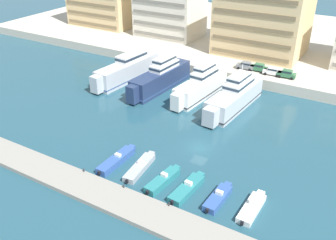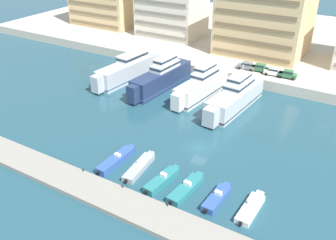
# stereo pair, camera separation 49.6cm
# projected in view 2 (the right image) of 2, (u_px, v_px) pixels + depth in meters

# --- Properties ---
(ground_plane) EXTENTS (400.00, 400.00, 0.00)m
(ground_plane) POSITION_uv_depth(u_px,v_px,m) (199.00, 148.00, 62.41)
(ground_plane) COLOR #234C5B
(quay_promenade) EXTENTS (180.00, 70.00, 2.35)m
(quay_promenade) POSITION_uv_depth(u_px,v_px,m) (297.00, 43.00, 109.59)
(quay_promenade) COLOR beige
(quay_promenade) RESTS_ON ground
(pier_dock) EXTENTS (120.00, 5.10, 0.65)m
(pier_dock) POSITION_uv_depth(u_px,v_px,m) (138.00, 210.00, 48.88)
(pier_dock) COLOR gray
(pier_dock) RESTS_ON ground
(yacht_silver_far_left) EXTENTS (5.69, 21.73, 7.76)m
(yacht_silver_far_left) POSITION_uv_depth(u_px,v_px,m) (128.00, 69.00, 87.47)
(yacht_silver_far_left) COLOR silver
(yacht_silver_far_left) RESTS_ON ground
(yacht_navy_left) EXTENTS (5.21, 20.79, 8.77)m
(yacht_navy_left) POSITION_uv_depth(u_px,v_px,m) (161.00, 77.00, 82.60)
(yacht_navy_left) COLOR navy
(yacht_navy_left) RESTS_ON ground
(yacht_white_mid_left) EXTENTS (5.34, 18.92, 8.52)m
(yacht_white_mid_left) POSITION_uv_depth(u_px,v_px,m) (201.00, 85.00, 79.08)
(yacht_white_mid_left) COLOR white
(yacht_white_mid_left) RESTS_ON ground
(yacht_silver_center_left) EXTENTS (5.89, 20.49, 8.46)m
(yacht_silver_center_left) POSITION_uv_depth(u_px,v_px,m) (235.00, 97.00, 74.22)
(yacht_silver_center_left) COLOR silver
(yacht_silver_center_left) RESTS_ON ground
(motorboat_blue_far_left) EXTENTS (1.89, 8.68, 1.46)m
(motorboat_blue_far_left) POSITION_uv_depth(u_px,v_px,m) (116.00, 160.00, 58.46)
(motorboat_blue_far_left) COLOR #33569E
(motorboat_blue_far_left) RESTS_ON ground
(motorboat_grey_left) EXTENTS (2.55, 8.38, 1.35)m
(motorboat_grey_left) POSITION_uv_depth(u_px,v_px,m) (139.00, 167.00, 56.94)
(motorboat_grey_left) COLOR #9EA3A8
(motorboat_grey_left) RESTS_ON ground
(motorboat_teal_mid_left) EXTENTS (2.34, 7.53, 1.58)m
(motorboat_teal_mid_left) POSITION_uv_depth(u_px,v_px,m) (162.00, 180.00, 53.94)
(motorboat_teal_mid_left) COLOR teal
(motorboat_teal_mid_left) RESTS_ON ground
(motorboat_teal_center_left) EXTENTS (2.45, 8.00, 1.43)m
(motorboat_teal_center_left) POSITION_uv_depth(u_px,v_px,m) (186.00, 188.00, 52.46)
(motorboat_teal_center_left) COLOR teal
(motorboat_teal_center_left) RESTS_ON ground
(motorboat_blue_center) EXTENTS (2.00, 6.87, 1.43)m
(motorboat_blue_center) POSITION_uv_depth(u_px,v_px,m) (217.00, 198.00, 50.66)
(motorboat_blue_center) COLOR #33569E
(motorboat_blue_center) RESTS_ON ground
(motorboat_white_center_right) EXTENTS (2.07, 7.32, 1.41)m
(motorboat_white_center_right) POSITION_uv_depth(u_px,v_px,m) (251.00, 208.00, 48.95)
(motorboat_white_center_right) COLOR white
(motorboat_white_center_right) RESTS_ON ground
(car_grey_far_left) EXTENTS (4.19, 2.11, 1.80)m
(car_grey_far_left) POSITION_uv_depth(u_px,v_px,m) (247.00, 66.00, 87.29)
(car_grey_far_left) COLOR slate
(car_grey_far_left) RESTS_ON quay_promenade
(car_green_left) EXTENTS (4.10, 1.92, 1.80)m
(car_green_left) POSITION_uv_depth(u_px,v_px,m) (260.00, 67.00, 86.17)
(car_green_left) COLOR #2D6642
(car_green_left) RESTS_ON quay_promenade
(car_white_mid_left) EXTENTS (4.15, 2.02, 1.80)m
(car_white_mid_left) POSITION_uv_depth(u_px,v_px,m) (274.00, 71.00, 84.03)
(car_white_mid_left) COLOR white
(car_white_mid_left) RESTS_ON quay_promenade
(car_green_center_left) EXTENTS (4.19, 2.10, 1.80)m
(car_green_center_left) POSITION_uv_depth(u_px,v_px,m) (288.00, 74.00, 82.65)
(car_green_center_left) COLOR #2D6642
(car_green_center_left) RESTS_ON quay_promenade
(apartment_block_left) EXTENTS (18.54, 13.41, 20.64)m
(apartment_block_left) POSITION_uv_depth(u_px,v_px,m) (172.00, 3.00, 108.54)
(apartment_block_left) COLOR silver
(apartment_block_left) RESTS_ON quay_promenade
(apartment_block_mid_left) EXTENTS (21.80, 18.02, 19.05)m
(apartment_block_mid_left) POSITION_uv_depth(u_px,v_px,m) (265.00, 19.00, 94.99)
(apartment_block_mid_left) COLOR #E0BC84
(apartment_block_mid_left) RESTS_ON quay_promenade
(bollard_west) EXTENTS (0.20, 0.20, 0.61)m
(bollard_west) POSITION_uv_depth(u_px,v_px,m) (83.00, 170.00, 55.50)
(bollard_west) COLOR #2D2D33
(bollard_west) RESTS_ON pier_dock
(bollard_west_mid) EXTENTS (0.20, 0.20, 0.61)m
(bollard_west_mid) POSITION_uv_depth(u_px,v_px,m) (123.00, 186.00, 52.19)
(bollard_west_mid) COLOR #2D2D33
(bollard_west_mid) RESTS_ON pier_dock
(bollard_east_mid) EXTENTS (0.20, 0.20, 0.61)m
(bollard_east_mid) POSITION_uv_depth(u_px,v_px,m) (168.00, 204.00, 48.88)
(bollard_east_mid) COLOR #2D2D33
(bollard_east_mid) RESTS_ON pier_dock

